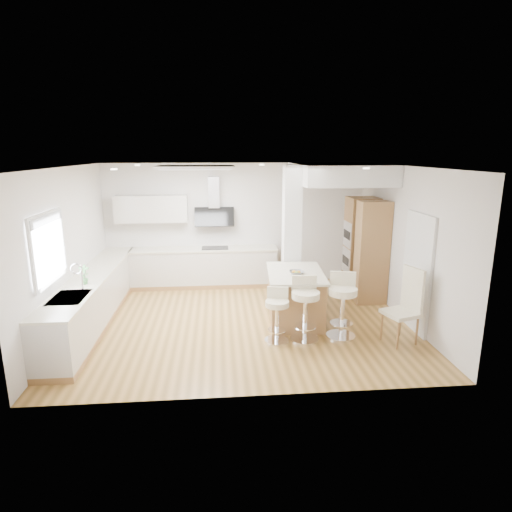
{
  "coord_description": "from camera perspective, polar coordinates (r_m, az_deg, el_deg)",
  "views": [
    {
      "loc": [
        -0.41,
        -7.38,
        3.06
      ],
      "look_at": [
        0.28,
        0.4,
        1.14
      ],
      "focal_mm": 30.0,
      "sensor_mm": 36.0,
      "label": 1
    }
  ],
  "objects": [
    {
      "name": "ceiling",
      "position": [
        8.0,
        -1.78,
        -8.65
      ],
      "size": [
        6.0,
        5.0,
        0.02
      ],
      "primitive_type": "cube",
      "color": "white",
      "rests_on": "ground"
    },
    {
      "name": "bar_stool_c",
      "position": [
        7.3,
        11.43,
        -6.01
      ],
      "size": [
        0.59,
        0.59,
        1.1
      ],
      "rotation": [
        0.0,
        0.0,
        -0.24
      ],
      "color": "white",
      "rests_on": "ground"
    },
    {
      "name": "pillar",
      "position": [
        8.62,
        4.77,
        2.68
      ],
      "size": [
        0.35,
        0.35,
        2.8
      ],
      "color": "silver",
      "rests_on": "ground"
    },
    {
      "name": "window_left",
      "position": [
        7.1,
        -25.99,
        1.33
      ],
      "size": [
        0.06,
        1.28,
        1.07
      ],
      "color": "white",
      "rests_on": "ground"
    },
    {
      "name": "bar_stool_b",
      "position": [
        7.09,
        6.57,
        -6.55
      ],
      "size": [
        0.49,
        0.49,
        1.07
      ],
      "rotation": [
        0.0,
        0.0,
        -0.02
      ],
      "color": "white",
      "rests_on": "ground"
    },
    {
      "name": "skylight",
      "position": [
        8.0,
        -7.97,
        11.63
      ],
      "size": [
        4.1,
        2.1,
        0.06
      ],
      "color": "silver",
      "rests_on": "ground"
    },
    {
      "name": "doorway_right",
      "position": [
        7.86,
        20.66,
        -2.28
      ],
      "size": [
        0.05,
        1.0,
        2.1
      ],
      "color": "#423B34",
      "rests_on": "ground"
    },
    {
      "name": "wall_back",
      "position": [
        10.03,
        -2.68,
        4.29
      ],
      "size": [
        6.0,
        0.04,
        2.8
      ],
      "primitive_type": "cube",
      "color": "silver",
      "rests_on": "ground"
    },
    {
      "name": "ground",
      "position": [
        8.0,
        -1.78,
        -8.65
      ],
      "size": [
        6.0,
        6.0,
        0.0
      ],
      "primitive_type": "plane",
      "color": "#AC7F40",
      "rests_on": "ground"
    },
    {
      "name": "soffit",
      "position": [
        9.15,
        11.04,
        10.7
      ],
      "size": [
        1.78,
        2.2,
        0.4
      ],
      "color": "white",
      "rests_on": "ground"
    },
    {
      "name": "dining_chair",
      "position": [
        7.37,
        19.43,
        -5.93
      ],
      "size": [
        0.61,
        0.61,
        1.25
      ],
      "rotation": [
        0.0,
        0.0,
        0.32
      ],
      "color": "beige",
      "rests_on": "ground"
    },
    {
      "name": "counter_back",
      "position": [
        9.91,
        -7.85,
        -0.11
      ],
      "size": [
        3.62,
        0.63,
        2.5
      ],
      "color": "#9F7444",
      "rests_on": "ground"
    },
    {
      "name": "counter_left",
      "position": [
        8.36,
        -20.78,
        -5.22
      ],
      "size": [
        0.63,
        4.5,
        1.35
      ],
      "color": "#9F7444",
      "rests_on": "ground"
    },
    {
      "name": "peninsula",
      "position": [
        7.94,
        5.21,
        -5.3
      ],
      "size": [
        1.11,
        1.58,
        0.99
      ],
      "rotation": [
        0.0,
        0.0,
        -0.07
      ],
      "color": "#9F7444",
      "rests_on": "ground"
    },
    {
      "name": "wall_right",
      "position": [
        8.3,
        19.3,
        1.51
      ],
      "size": [
        0.04,
        5.0,
        2.8
      ],
      "primitive_type": "cube",
      "color": "silver",
      "rests_on": "ground"
    },
    {
      "name": "oven_column",
      "position": [
        9.37,
        14.29,
        1.0
      ],
      "size": [
        0.63,
        1.21,
        2.1
      ],
      "color": "#9F7444",
      "rests_on": "ground"
    },
    {
      "name": "bar_stool_a",
      "position": [
        7.03,
        2.83,
        -7.49
      ],
      "size": [
        0.47,
        0.47,
        0.9
      ],
      "rotation": [
        0.0,
        0.0,
        -0.18
      ],
      "color": "white",
      "rests_on": "ground"
    },
    {
      "name": "wall_left",
      "position": [
        8.0,
        -23.85,
        0.66
      ],
      "size": [
        0.04,
        5.0,
        2.8
      ],
      "primitive_type": "cube",
      "color": "silver",
      "rests_on": "ground"
    }
  ]
}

